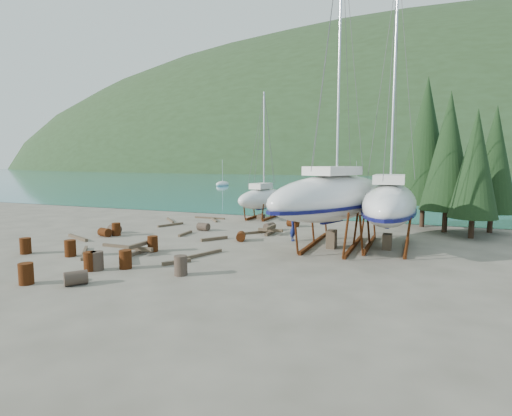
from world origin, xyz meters
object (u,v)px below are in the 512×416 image
at_px(small_sailboat_shore, 262,198).
at_px(large_sailboat_near, 334,197).
at_px(large_sailboat_far, 389,203).
at_px(worker, 293,228).

bearing_deg(small_sailboat_shore, large_sailboat_near, -38.37).
distance_m(large_sailboat_far, small_sailboat_shore, 14.51).
bearing_deg(worker, large_sailboat_far, -93.54).
height_order(large_sailboat_near, worker, large_sailboat_near).
distance_m(large_sailboat_near, large_sailboat_far, 3.17).
xyz_separation_m(large_sailboat_near, small_sailboat_shore, (-8.38, 9.71, -1.10)).
relative_size(large_sailboat_near, worker, 10.98).
distance_m(large_sailboat_near, small_sailboat_shore, 12.87).
relative_size(large_sailboat_near, small_sailboat_shore, 1.64).
bearing_deg(small_sailboat_shore, worker, -47.07).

